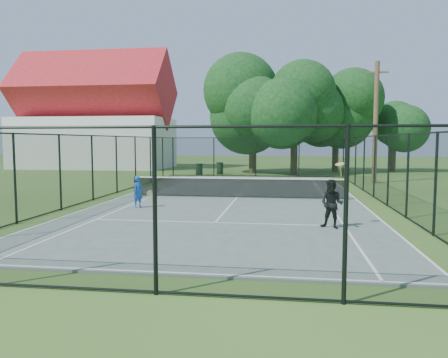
# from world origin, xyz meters

# --- Properties ---
(ground) EXTENTS (120.00, 120.00, 0.00)m
(ground) POSITION_xyz_m (0.00, 0.00, 0.00)
(ground) COLOR #36521C
(tennis_court) EXTENTS (11.00, 24.00, 0.06)m
(tennis_court) POSITION_xyz_m (0.00, 0.00, 0.03)
(tennis_court) COLOR #57675D
(tennis_court) RESTS_ON ground
(tennis_net) EXTENTS (10.08, 0.08, 0.95)m
(tennis_net) POSITION_xyz_m (0.00, 0.00, 0.58)
(tennis_net) COLOR black
(tennis_net) RESTS_ON tennis_court
(fence) EXTENTS (13.10, 26.10, 3.00)m
(fence) POSITION_xyz_m (0.00, 0.00, 1.50)
(fence) COLOR black
(fence) RESTS_ON ground
(tree_near_left) EXTENTS (6.96, 6.96, 9.07)m
(tree_near_left) POSITION_xyz_m (-0.53, 16.43, 5.58)
(tree_near_left) COLOR #332114
(tree_near_left) RESTS_ON ground
(tree_near_mid) EXTENTS (6.53, 6.53, 8.55)m
(tree_near_mid) POSITION_xyz_m (2.92, 15.47, 5.26)
(tree_near_mid) COLOR #332114
(tree_near_mid) RESTS_ON ground
(tree_near_right) EXTENTS (5.57, 5.57, 7.69)m
(tree_near_right) POSITION_xyz_m (6.62, 19.44, 4.89)
(tree_near_right) COLOR #332114
(tree_near_right) RESTS_ON ground
(tree_far_right) EXTENTS (4.45, 4.45, 5.89)m
(tree_far_right) POSITION_xyz_m (11.79, 20.67, 3.64)
(tree_far_right) COLOR #332114
(tree_far_right) RESTS_ON ground
(building) EXTENTS (15.30, 8.15, 11.87)m
(building) POSITION_xyz_m (-17.00, 22.00, 4.93)
(building) COLOR silver
(building) RESTS_ON ground
(trash_bin_left) EXTENTS (0.58, 0.58, 0.93)m
(trash_bin_left) POSITION_xyz_m (-4.57, 13.78, 0.47)
(trash_bin_left) COLOR black
(trash_bin_left) RESTS_ON ground
(trash_bin_right) EXTENTS (0.58, 0.58, 0.98)m
(trash_bin_right) POSITION_xyz_m (-3.06, 14.85, 0.50)
(trash_bin_right) COLOR black
(trash_bin_right) RESTS_ON ground
(utility_pole) EXTENTS (1.40, 0.30, 7.78)m
(utility_pole) POSITION_xyz_m (7.96, 9.00, 3.95)
(utility_pole) COLOR #4C3823
(utility_pole) RESTS_ON ground
(player_blue) EXTENTS (0.83, 0.55, 1.27)m
(player_blue) POSITION_xyz_m (-3.56, -3.64, 0.70)
(player_blue) COLOR blue
(player_blue) RESTS_ON tennis_court
(player_black) EXTENTS (0.96, 1.01, 2.31)m
(player_black) POSITION_xyz_m (3.67, -6.79, 0.81)
(player_black) COLOR black
(player_black) RESTS_ON tennis_court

